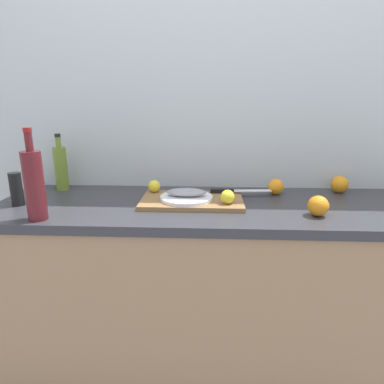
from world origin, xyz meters
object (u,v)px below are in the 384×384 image
fish_fillet (186,192)px  lemon_0 (154,186)px  orange_0 (340,184)px  cutting_board (192,201)px  white_plate (186,198)px  olive_oil_bottle (61,167)px  pepper_mill (16,189)px  chef_knife (233,191)px  wine_bottle (34,184)px

fish_fillet → lemon_0: bearing=144.4°
fish_fillet → orange_0: bearing=16.6°
orange_0 → cutting_board: bearing=-164.1°
white_plate → lemon_0: 0.20m
lemon_0 → olive_oil_bottle: bearing=168.7°
cutting_board → fish_fillet: size_ratio=2.58×
pepper_mill → white_plate: bearing=4.5°
chef_knife → orange_0: orange_0 is taller
white_plate → pepper_mill: 0.74m
lemon_0 → orange_0: size_ratio=0.69×
chef_knife → lemon_0: 0.38m
orange_0 → white_plate: bearing=-163.4°
cutting_board → wine_bottle: wine_bottle is taller
lemon_0 → orange_0: bearing=6.7°
lemon_0 → pepper_mill: 0.60m
fish_fillet → chef_knife: size_ratio=0.60×
fish_fillet → pepper_mill: (-0.74, -0.06, 0.02)m
olive_oil_bottle → fish_fillet: bearing=-18.1°
white_plate → chef_knife: bearing=29.2°
orange_0 → lemon_0: bearing=-173.3°
cutting_board → pepper_mill: 0.77m
fish_fillet → chef_knife: 0.25m
chef_knife → pepper_mill: 0.97m
cutting_board → white_plate: 0.03m
cutting_board → fish_fillet: (-0.02, -0.02, 0.04)m
olive_oil_bottle → pepper_mill: (-0.08, -0.27, -0.04)m
fish_fillet → lemon_0: size_ratio=3.03×
lemon_0 → wine_bottle: size_ratio=0.16×
wine_bottle → pepper_mill: size_ratio=2.41×
cutting_board → fish_fillet: bearing=-146.1°
wine_bottle → pepper_mill: 0.25m
fish_fillet → olive_oil_bottle: size_ratio=0.61×
white_plate → wine_bottle: wine_bottle is taller
orange_0 → wine_bottle: bearing=-161.0°
white_plate → orange_0: orange_0 is taller
olive_oil_bottle → wine_bottle: size_ratio=0.81×
fish_fillet → wine_bottle: size_ratio=0.50×
olive_oil_bottle → wine_bottle: (0.09, -0.44, 0.02)m
white_plate → olive_oil_bottle: olive_oil_bottle is taller
lemon_0 → orange_0: (0.91, 0.11, -0.01)m
white_plate → wine_bottle: (-0.56, -0.23, 0.11)m
fish_fillet → chef_knife: fish_fillet is taller
white_plate → olive_oil_bottle: 0.69m
wine_bottle → pepper_mill: wine_bottle is taller
fish_fillet → pepper_mill: pepper_mill is taller
lemon_0 → pepper_mill: (-0.58, -0.17, 0.02)m
chef_knife → pepper_mill: size_ratio=2.00×
white_plate → fish_fillet: 0.03m
wine_bottle → pepper_mill: bearing=135.7°
chef_knife → lemon_0: lemon_0 is taller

